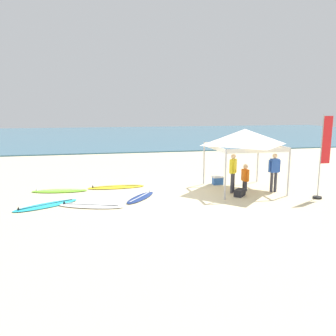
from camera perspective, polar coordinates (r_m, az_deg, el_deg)
The scene contains 14 objects.
ground_plane at distance 14.18m, azimuth 2.13°, elevation -4.75°, with size 80.00×80.00×0.00m, color beige.
sea at distance 45.34m, azimuth -7.59°, elevation 5.60°, with size 80.00×36.00×0.10m, color #386B84.
canopy_tent at distance 15.21m, azimuth 12.92°, elevation 5.16°, with size 2.92×2.92×2.75m.
surfboard_navy at distance 13.84m, azimuth -4.70°, elevation -5.00°, with size 1.63×2.00×0.19m.
surfboard_cyan at distance 13.52m, azimuth -20.07°, elevation -5.98°, with size 2.47×1.82×0.19m.
surfboard_lime at distance 15.62m, azimuth -18.03°, elevation -3.71°, with size 2.46×0.90×0.19m.
surfboard_yellow at distance 15.76m, azimuth -8.85°, elevation -3.20°, with size 2.61×0.74×0.19m.
surfboard_white at distance 13.00m, azimuth -13.09°, elevation -6.25°, with size 2.64×1.50×0.19m.
person_blue at distance 15.34m, azimuth 17.64°, elevation -0.30°, with size 0.55×0.24×1.71m.
person_yellow at distance 14.74m, azimuth 11.01°, elevation -0.42°, with size 0.40×0.45×1.71m.
person_orange at distance 15.29m, azimuth 13.01°, elevation -1.38°, with size 0.23×0.55×1.20m.
banner_flag at distance 14.84m, azimuth 24.87°, elevation 1.18°, with size 0.60×0.36×3.40m.
gear_bag_near_tent at distance 14.43m, azimuth 12.13°, elevation -4.14°, with size 0.60×0.32×0.28m, color #232328.
cooler_box at distance 16.38m, azimuth 8.45°, elevation -2.10°, with size 0.50×0.36×0.39m.
Camera 1 is at (-3.31, -13.29, 3.67)m, focal length 35.76 mm.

